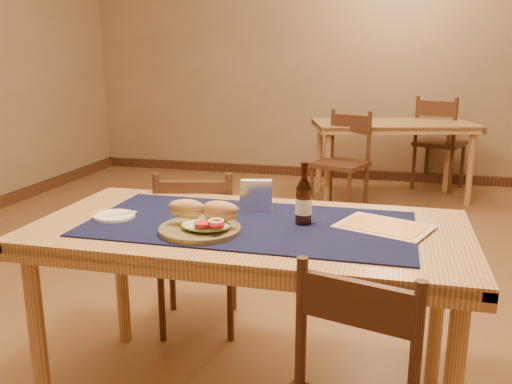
% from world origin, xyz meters
% --- Properties ---
extents(room, '(6.04, 7.04, 2.84)m').
position_xyz_m(room, '(0.00, 0.00, 1.40)').
color(room, brown).
rests_on(room, ground).
extents(main_table, '(1.60, 0.80, 0.75)m').
position_xyz_m(main_table, '(0.00, -0.80, 0.67)').
color(main_table, tan).
rests_on(main_table, ground).
extents(placemat, '(1.20, 0.60, 0.01)m').
position_xyz_m(placemat, '(0.00, -0.80, 0.75)').
color(placemat, black).
rests_on(placemat, main_table).
extents(baseboard, '(6.00, 7.00, 0.10)m').
position_xyz_m(baseboard, '(0.00, 0.00, 0.05)').
color(baseboard, '#462B19').
rests_on(baseboard, ground).
extents(back_table, '(1.62, 1.10, 0.75)m').
position_xyz_m(back_table, '(0.50, 2.65, 0.67)').
color(back_table, tan).
rests_on(back_table, ground).
extents(chair_main_far, '(0.47, 0.47, 0.84)m').
position_xyz_m(chair_main_far, '(-0.41, -0.27, 0.44)').
color(chair_main_far, '#462B19').
rests_on(chair_main_far, ground).
extents(chair_back_near, '(0.53, 0.53, 0.90)m').
position_xyz_m(chair_back_near, '(0.08, 2.05, 0.47)').
color(chair_back_near, '#462B19').
rests_on(chair_back_near, ground).
extents(chair_back_far, '(0.58, 0.58, 0.97)m').
position_xyz_m(chair_back_far, '(0.96, 3.17, 0.50)').
color(chair_back_far, '#462B19').
rests_on(chair_back_far, ground).
extents(sandwich_plate, '(0.29, 0.29, 0.11)m').
position_xyz_m(sandwich_plate, '(-0.13, -0.95, 0.79)').
color(sandwich_plate, brown).
rests_on(sandwich_plate, placemat).
extents(side_plate, '(0.16, 0.16, 0.01)m').
position_xyz_m(side_plate, '(-0.52, -0.86, 0.76)').
color(side_plate, white).
rests_on(side_plate, placemat).
extents(fork, '(0.09, 0.10, 0.00)m').
position_xyz_m(fork, '(-0.49, -0.84, 0.77)').
color(fork, '#8CCB6F').
rests_on(fork, side_plate).
extents(beer_bottle, '(0.06, 0.06, 0.23)m').
position_xyz_m(beer_bottle, '(0.20, -0.76, 0.84)').
color(beer_bottle, '#4B1D0D').
rests_on(beer_bottle, placemat).
extents(napkin_holder, '(0.15, 0.08, 0.12)m').
position_xyz_m(napkin_holder, '(-0.02, -0.62, 0.81)').
color(napkin_holder, white).
rests_on(napkin_holder, placemat).
extents(menu_card, '(0.38, 0.33, 0.01)m').
position_xyz_m(menu_card, '(0.49, -0.73, 0.76)').
color(menu_card, beige).
rests_on(menu_card, placemat).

